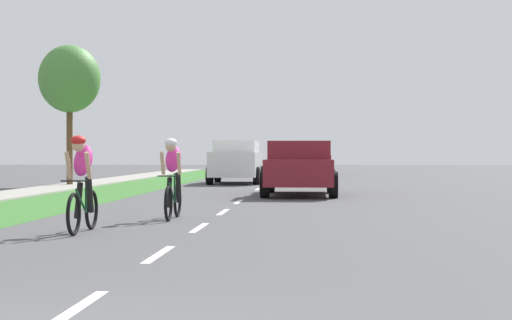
{
  "coord_description": "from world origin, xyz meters",
  "views": [
    {
      "loc": [
        1.98,
        -5.12,
        1.31
      ],
      "look_at": [
        0.49,
        16.13,
        1.11
      ],
      "focal_mm": 57.96,
      "sensor_mm": 36.0,
      "label": 1
    }
  ],
  "objects_px": {
    "cyclist_lead": "(82,183)",
    "pickup_maroon": "(300,168)",
    "suv_white": "(236,161)",
    "street_tree_near": "(69,80)",
    "cyclist_trailing": "(173,178)",
    "sedan_black": "(305,162)"
  },
  "relations": [
    {
      "from": "sedan_black",
      "to": "cyclist_trailing",
      "type": "bearing_deg",
      "value": -94.15
    },
    {
      "from": "sedan_black",
      "to": "street_tree_near",
      "type": "bearing_deg",
      "value": -120.29
    },
    {
      "from": "cyclist_lead",
      "to": "street_tree_near",
      "type": "distance_m",
      "value": 19.66
    },
    {
      "from": "cyclist_lead",
      "to": "pickup_maroon",
      "type": "height_order",
      "value": "pickup_maroon"
    },
    {
      "from": "cyclist_lead",
      "to": "street_tree_near",
      "type": "relative_size",
      "value": 0.31
    },
    {
      "from": "cyclist_lead",
      "to": "suv_white",
      "type": "height_order",
      "value": "suv_white"
    },
    {
      "from": "cyclist_trailing",
      "to": "sedan_black",
      "type": "xyz_separation_m",
      "value": [
        2.27,
        31.23,
        -0.04
      ]
    },
    {
      "from": "cyclist_trailing",
      "to": "street_tree_near",
      "type": "distance_m",
      "value": 17.45
    },
    {
      "from": "pickup_maroon",
      "to": "suv_white",
      "type": "distance_m",
      "value": 9.88
    },
    {
      "from": "cyclist_lead",
      "to": "pickup_maroon",
      "type": "distance_m",
      "value": 12.33
    },
    {
      "from": "cyclist_lead",
      "to": "suv_white",
      "type": "bearing_deg",
      "value": 88.64
    },
    {
      "from": "cyclist_trailing",
      "to": "suv_white",
      "type": "relative_size",
      "value": 0.37
    },
    {
      "from": "cyclist_lead",
      "to": "suv_white",
      "type": "distance_m",
      "value": 21.35
    },
    {
      "from": "pickup_maroon",
      "to": "sedan_black",
      "type": "distance_m",
      "value": 22.12
    },
    {
      "from": "cyclist_lead",
      "to": "cyclist_trailing",
      "type": "xyz_separation_m",
      "value": [
        1.01,
        2.76,
        0.0
      ]
    },
    {
      "from": "cyclist_lead",
      "to": "suv_white",
      "type": "xyz_separation_m",
      "value": [
        0.51,
        21.34,
        0.14
      ]
    },
    {
      "from": "suv_white",
      "to": "street_tree_near",
      "type": "relative_size",
      "value": 0.85
    },
    {
      "from": "cyclist_lead",
      "to": "street_tree_near",
      "type": "height_order",
      "value": "street_tree_near"
    },
    {
      "from": "pickup_maroon",
      "to": "street_tree_near",
      "type": "height_order",
      "value": "street_tree_near"
    },
    {
      "from": "suv_white",
      "to": "street_tree_near",
      "type": "bearing_deg",
      "value": -155.61
    },
    {
      "from": "cyclist_trailing",
      "to": "sedan_black",
      "type": "relative_size",
      "value": 0.4
    },
    {
      "from": "sedan_black",
      "to": "street_tree_near",
      "type": "xyz_separation_m",
      "value": [
        -9.05,
        -15.5,
        3.38
      ]
    }
  ]
}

